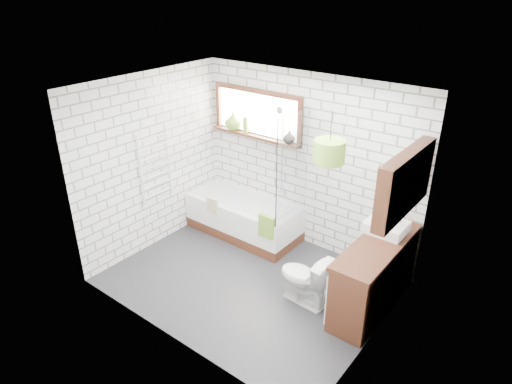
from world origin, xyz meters
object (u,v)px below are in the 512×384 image
Objects in this scene: pendant at (329,151)px; vanity at (375,276)px; toilet at (305,278)px; basin at (386,227)px; bathtub at (244,217)px.

vanity is at bearing 62.40° from pendant.
pendant is at bearing -117.60° from vanity.
vanity is 4.90× the size of pendant.
toilet is at bearing 144.42° from pendant.
basin is at bearing 143.88° from toilet.
toilet is at bearing -129.36° from basin.
toilet is 2.21× the size of pendant.
toilet is at bearing -26.99° from bathtub.
basin is at bearing 73.62° from pendant.
vanity reaches higher than toilet.
pendant is (-0.35, -0.68, 1.67)m from vanity.
basin is (2.23, -0.05, 0.64)m from bathtub.
pendant is (1.93, -1.05, 1.82)m from bathtub.
basin is at bearing 100.56° from vanity.
bathtub is at bearing 178.59° from basin.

